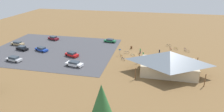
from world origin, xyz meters
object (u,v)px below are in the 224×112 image
Objects in this scene: car_red_by_curb at (72,54)px; bicycle_silver_front_row at (127,53)px; bicycle_blue_yard_right at (123,59)px; bicycle_green_lone_east at (138,59)px; bicycle_yellow_edge_south at (176,49)px; car_black_front_row at (22,48)px; bicycle_white_yard_left at (187,51)px; bicycle_purple_near_sign at (185,49)px; bicycle_red_mid_cluster at (170,49)px; bicycle_black_yard_front at (169,45)px; car_blue_back_corner at (42,49)px; bicycle_orange_back_row at (121,56)px; car_tan_mid_lot at (17,43)px; visitor_by_pavilion at (140,50)px; lot_sign at (120,51)px; car_white_second_row at (74,64)px; trash_bin at (131,47)px; bike_pavilion at (169,61)px; car_silver_end_stall at (14,59)px; car_maroon_near_entry at (53,38)px; car_green_inner_stall at (110,41)px; pine_far_east at (102,100)px; bicycle_teal_yard_center at (133,55)px; visitor_crossing_yard at (159,51)px.

bicycle_silver_front_row is at bearing -159.86° from car_red_by_curb.
bicycle_blue_yard_right is 0.91× the size of bicycle_green_lone_east.
car_black_front_row is at bearing 12.80° from bicycle_yellow_edge_south.
bicycle_purple_near_sign is at bearing -76.19° from bicycle_white_yard_left.
bicycle_blue_yard_right is 18.28m from bicycle_red_mid_cluster.
car_blue_back_corner reaches higher than bicycle_black_yard_front.
car_red_by_curb is at bearing 28.38° from bicycle_black_yard_front.
bicycle_white_yard_left is at bearing -156.42° from bicycle_orange_back_row.
bicycle_green_lone_east is (11.46, 11.75, 0.02)m from bicycle_yellow_edge_south.
visitor_by_pavilion is at bearing -178.35° from car_tan_mid_lot.
bicycle_purple_near_sign is at bearing -159.22° from car_red_by_curb.
bicycle_orange_back_row is 0.31× the size of car_red_by_curb.
car_red_by_curb is (34.34, 13.03, 0.38)m from bicycle_purple_near_sign.
visitor_by_pavilion is at bearing 43.56° from bicycle_black_yard_front.
lot_sign is 1.56× the size of bicycle_orange_back_row.
car_red_by_curb is at bearing 15.63° from lot_sign.
visitor_by_pavilion is (-16.67, -13.53, 0.22)m from car_white_second_row.
car_black_front_row reaches higher than bicycle_blue_yard_right.
trash_bin is 40.05m from car_tan_mid_lot.
bike_pavilion is 3.26× the size of car_silver_end_stall.
visitor_by_pavilion reaches higher than car_black_front_row.
bicycle_yellow_edge_south is 0.28× the size of car_tan_mid_lot.
visitor_by_pavilion reaches higher than car_red_by_curb.
bicycle_purple_near_sign is at bearing -167.95° from car_black_front_row.
car_maroon_near_entry is at bearing 1.76° from bicycle_black_yard_front.
visitor_by_pavilion is (-4.41, -6.47, 0.59)m from bicycle_blue_yard_right.
car_silver_end_stall is 37.57m from visitor_by_pavilion.
bike_pavilion is 21.41m from bicycle_black_yard_front.
bicycle_white_yard_left is 17.87m from bicycle_green_lone_east.
bicycle_purple_near_sign is at bearing 173.33° from car_green_inner_stall.
pine_far_east is at bearing 84.08° from bicycle_green_lone_east.
bicycle_purple_near_sign is 0.90× the size of bicycle_black_yard_front.
bicycle_blue_yard_right reaches higher than bicycle_teal_yard_center.
car_green_inner_stall reaches higher than bicycle_blue_yard_right.
bicycle_black_yard_front is at bearing -134.42° from bicycle_teal_yard_center.
bicycle_black_yard_front is 16.54m from bicycle_silver_front_row.
bicycle_blue_yard_right is at bearing 48.22° from bicycle_black_yard_front.
car_blue_back_corner is 37.87m from visitor_crossing_yard.
car_white_second_row is at bearing 159.17° from car_black_front_row.
car_tan_mid_lot is at bearing -17.19° from car_blue_back_corner.
bicycle_red_mid_cluster is (-13.97, -11.78, -0.01)m from bicycle_blue_yard_right.
visitor_crossing_yard is (3.65, 4.68, 0.51)m from bicycle_red_mid_cluster.
bike_pavilion is 3.36× the size of car_maroon_near_entry.
lot_sign is 0.47× the size of car_maroon_near_entry.
bike_pavilion is 52.21m from car_tan_mid_lot.
bicycle_teal_yard_center is 3.64m from bicycle_orange_back_row.
bicycle_yellow_edge_south is 0.29× the size of car_red_by_curb.
bicycle_orange_back_row reaches higher than bicycle_silver_front_row.
visitor_by_pavilion is at bearing -95.14° from pine_far_east.
car_white_second_row reaches higher than bicycle_blue_yard_right.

